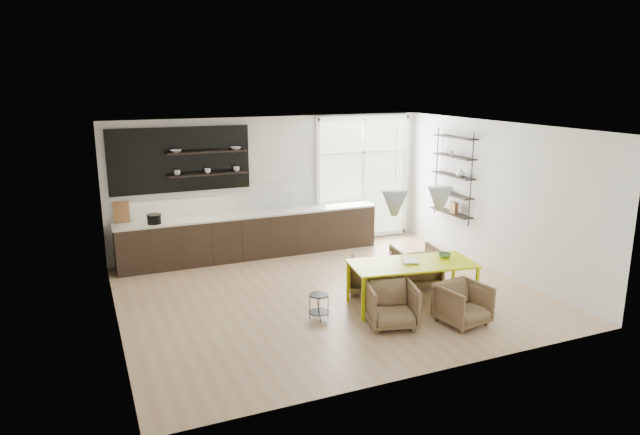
{
  "coord_description": "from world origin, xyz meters",
  "views": [
    {
      "loc": [
        -3.85,
        -8.53,
        3.68
      ],
      "look_at": [
        0.07,
        0.6,
        1.25
      ],
      "focal_mm": 32.0,
      "sensor_mm": 36.0,
      "label": 1
    }
  ],
  "objects_px": {
    "armchair_front_right": "(463,304)",
    "wire_stool": "(319,303)",
    "dining_table": "(412,266)",
    "armchair_front_left": "(391,305)",
    "armchair_back_left": "(370,273)",
    "armchair_back_right": "(416,266)"
  },
  "relations": [
    {
      "from": "dining_table",
      "to": "armchair_front_left",
      "type": "distance_m",
      "value": 0.98
    },
    {
      "from": "armchair_back_left",
      "to": "armchair_front_left",
      "type": "height_order",
      "value": "armchair_back_left"
    },
    {
      "from": "dining_table",
      "to": "armchair_front_left",
      "type": "relative_size",
      "value": 2.91
    },
    {
      "from": "armchair_back_left",
      "to": "armchair_front_right",
      "type": "xyz_separation_m",
      "value": [
        0.67,
        -1.76,
        -0.02
      ]
    },
    {
      "from": "armchair_back_right",
      "to": "armchair_front_right",
      "type": "bearing_deg",
      "value": 90.83
    },
    {
      "from": "wire_stool",
      "to": "dining_table",
      "type": "bearing_deg",
      "value": -3.18
    },
    {
      "from": "armchair_front_right",
      "to": "armchair_front_left",
      "type": "bearing_deg",
      "value": 152.1
    },
    {
      "from": "armchair_front_right",
      "to": "armchair_back_left",
      "type": "bearing_deg",
      "value": 101.91
    },
    {
      "from": "armchair_front_right",
      "to": "wire_stool",
      "type": "relative_size",
      "value": 1.71
    },
    {
      "from": "armchair_back_right",
      "to": "wire_stool",
      "type": "bearing_deg",
      "value": 26.49
    },
    {
      "from": "armchair_back_left",
      "to": "armchair_front_right",
      "type": "distance_m",
      "value": 1.88
    },
    {
      "from": "armchair_front_right",
      "to": "dining_table",
      "type": "bearing_deg",
      "value": 101.0
    },
    {
      "from": "armchair_front_left",
      "to": "dining_table",
      "type": "bearing_deg",
      "value": 54.57
    },
    {
      "from": "armchair_back_left",
      "to": "wire_stool",
      "type": "height_order",
      "value": "armchair_back_left"
    },
    {
      "from": "armchair_front_right",
      "to": "wire_stool",
      "type": "xyz_separation_m",
      "value": [
        -1.96,
        1.03,
        -0.05
      ]
    },
    {
      "from": "armchair_back_left",
      "to": "armchair_front_right",
      "type": "bearing_deg",
      "value": 141.87
    },
    {
      "from": "armchair_front_left",
      "to": "armchair_front_right",
      "type": "relative_size",
      "value": 1.06
    },
    {
      "from": "armchair_back_left",
      "to": "wire_stool",
      "type": "xyz_separation_m",
      "value": [
        -1.29,
        -0.73,
        -0.08
      ]
    },
    {
      "from": "armchair_back_left",
      "to": "wire_stool",
      "type": "distance_m",
      "value": 1.49
    },
    {
      "from": "armchair_front_left",
      "to": "armchair_front_right",
      "type": "height_order",
      "value": "armchair_front_left"
    },
    {
      "from": "dining_table",
      "to": "wire_stool",
      "type": "relative_size",
      "value": 5.26
    },
    {
      "from": "armchair_back_right",
      "to": "armchair_front_left",
      "type": "height_order",
      "value": "armchair_back_right"
    }
  ]
}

